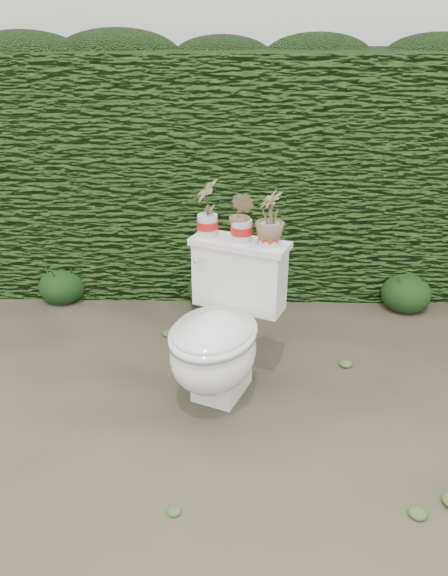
{
  "coord_description": "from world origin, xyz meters",
  "views": [
    {
      "loc": [
        0.07,
        -2.38,
        1.79
      ],
      "look_at": [
        0.02,
        0.18,
        0.55
      ],
      "focal_mm": 35.0,
      "sensor_mm": 36.0,
      "label": 1
    }
  ],
  "objects_px": {
    "toilet": "(220,335)",
    "potted_plant_right": "(270,220)",
    "potted_plant_center": "(242,218)",
    "potted_plant_left": "(207,209)"
  },
  "relations": [
    {
      "from": "toilet",
      "to": "potted_plant_right",
      "type": "height_order",
      "value": "potted_plant_right"
    },
    {
      "from": "toilet",
      "to": "potted_plant_right",
      "type": "bearing_deg",
      "value": 56.88
    },
    {
      "from": "potted_plant_left",
      "to": "potted_plant_right",
      "type": "bearing_deg",
      "value": 56.23
    },
    {
      "from": "toilet",
      "to": "potted_plant_left",
      "type": "height_order",
      "value": "potted_plant_left"
    },
    {
      "from": "potted_plant_left",
      "to": "potted_plant_right",
      "type": "height_order",
      "value": "potted_plant_left"
    },
    {
      "from": "potted_plant_right",
      "to": "toilet",
      "type": "bearing_deg",
      "value": -64.08
    },
    {
      "from": "potted_plant_left",
      "to": "potted_plant_right",
      "type": "distance_m",
      "value": 0.34
    },
    {
      "from": "potted_plant_center",
      "to": "potted_plant_left",
      "type": "bearing_deg",
      "value": -163.26
    },
    {
      "from": "potted_plant_left",
      "to": "potted_plant_center",
      "type": "xyz_separation_m",
      "value": [
        0.17,
        -0.07,
        -0.02
      ]
    },
    {
      "from": "potted_plant_left",
      "to": "toilet",
      "type": "bearing_deg",
      "value": 3.18
    }
  ]
}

